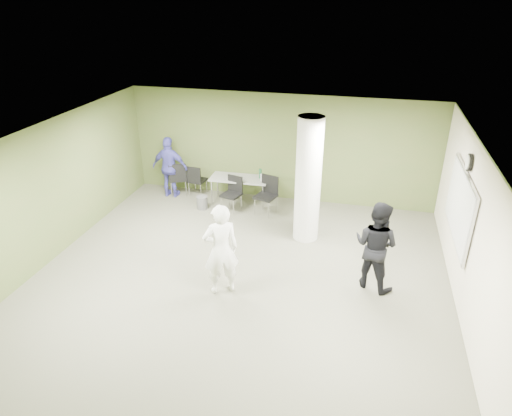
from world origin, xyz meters
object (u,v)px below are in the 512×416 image
(man_blue, at_px, (170,167))
(chair_back_left, at_px, (178,176))
(man_black, at_px, (376,246))
(woman_white, at_px, (221,250))
(folding_table, at_px, (240,180))

(man_blue, bearing_deg, chair_back_left, -153.80)
(man_black, bearing_deg, chair_back_left, -3.84)
(woman_white, bearing_deg, folding_table, -109.77)
(folding_table, relative_size, chair_back_left, 1.60)
(woman_white, xyz_separation_m, man_black, (2.70, 0.86, -0.02))
(folding_table, distance_m, man_black, 4.53)
(folding_table, height_order, man_blue, man_blue)
(man_black, bearing_deg, woman_white, 44.11)
(man_black, xyz_separation_m, man_blue, (-5.36, 2.95, -0.04))
(chair_back_left, bearing_deg, woman_white, 98.12)
(man_black, bearing_deg, folding_table, -14.42)
(folding_table, distance_m, chair_back_left, 1.78)
(folding_table, bearing_deg, woman_white, -81.15)
(woman_white, height_order, man_black, woman_white)
(man_black, distance_m, man_blue, 6.12)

